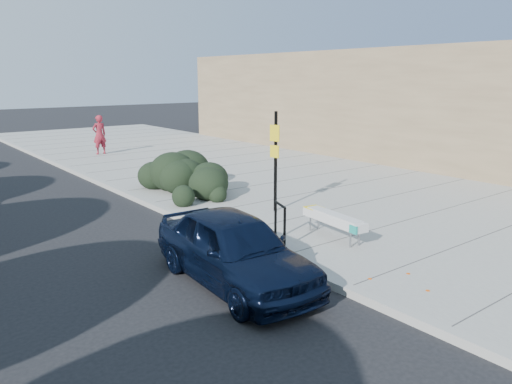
% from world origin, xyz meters
% --- Properties ---
extents(ground, '(120.00, 120.00, 0.00)m').
position_xyz_m(ground, '(0.00, 0.00, 0.00)').
color(ground, black).
rests_on(ground, ground).
extents(sidewalk_near, '(11.20, 50.00, 0.15)m').
position_xyz_m(sidewalk_near, '(5.60, 5.00, 0.07)').
color(sidewalk_near, gray).
rests_on(sidewalk_near, ground).
extents(curb_near, '(0.22, 50.00, 0.17)m').
position_xyz_m(curb_near, '(0.00, 5.00, 0.08)').
color(curb_near, '#9E9E99').
rests_on(curb_near, ground).
extents(building_near, '(6.00, 36.00, 5.00)m').
position_xyz_m(building_near, '(14.00, 3.00, 2.65)').
color(building_near, brown).
rests_on(building_near, sidewalk_near).
extents(bench, '(0.63, 1.98, 0.59)m').
position_xyz_m(bench, '(1.89, 0.18, 0.62)').
color(bench, gray).
rests_on(bench, sidewalk_near).
extents(bike_rack, '(0.27, 0.63, 0.96)m').
position_xyz_m(bike_rack, '(0.60, 0.65, 0.73)').
color(bike_rack, black).
rests_on(bike_rack, sidewalk_near).
extents(sign_post, '(0.14, 0.33, 2.85)m').
position_xyz_m(sign_post, '(2.39, 2.95, 1.76)').
color(sign_post, black).
rests_on(sign_post, sidewalk_near).
extents(hedge, '(2.84, 4.31, 1.48)m').
position_xyz_m(hedge, '(1.50, 6.77, 0.89)').
color(hedge, black).
rests_on(hedge, sidewalk_near).
extents(sedan_navy, '(1.97, 4.29, 1.43)m').
position_xyz_m(sedan_navy, '(-1.36, -0.28, 0.71)').
color(sedan_navy, black).
rests_on(sedan_navy, ground).
extents(pedestrian, '(0.74, 0.52, 1.93)m').
position_xyz_m(pedestrian, '(2.50, 16.57, 1.12)').
color(pedestrian, maroon).
rests_on(pedestrian, sidewalk_near).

